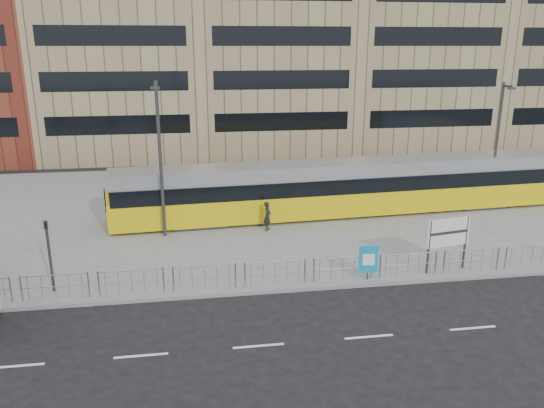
{
  "coord_description": "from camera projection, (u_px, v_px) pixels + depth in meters",
  "views": [
    {
      "loc": [
        -4.0,
        -20.13,
        10.04
      ],
      "look_at": [
        0.01,
        6.0,
        2.11
      ],
      "focal_mm": 35.0,
      "sensor_mm": 36.0,
      "label": 1
    }
  ],
  "objects": [
    {
      "name": "kerb",
      "position": [
        293.0,
        289.0,
        22.55
      ],
      "size": [
        64.0,
        0.25,
        0.17
      ],
      "primitive_type": "cube",
      "color": "gray",
      "rests_on": "ground"
    },
    {
      "name": "tram",
      "position": [
        346.0,
        188.0,
        32.04
      ],
      "size": [
        27.79,
        4.34,
        3.26
      ],
      "rotation": [
        0.0,
        0.0,
        0.06
      ],
      "color": "#D5BB0B",
      "rests_on": "plaza"
    },
    {
      "name": "pedestrian_barrier",
      "position": [
        336.0,
        263.0,
        23.0
      ],
      "size": [
        32.07,
        0.07,
        1.1
      ],
      "color": "#919399",
      "rests_on": "plaza"
    },
    {
      "name": "station_sign",
      "position": [
        448.0,
        235.0,
        23.79
      ],
      "size": [
        2.15,
        0.46,
        2.5
      ],
      "rotation": [
        0.0,
        0.0,
        0.17
      ],
      "color": "#2D2D30",
      "rests_on": "plaza"
    },
    {
      "name": "lamp_post_west",
      "position": [
        160.0,
        154.0,
        27.38
      ],
      "size": [
        0.45,
        1.04,
        8.22
      ],
      "color": "#2D2D30",
      "rests_on": "plaza"
    },
    {
      "name": "pedestrian",
      "position": [
        268.0,
        216.0,
        29.36
      ],
      "size": [
        0.6,
        0.7,
        1.63
      ],
      "primitive_type": "imported",
      "rotation": [
        0.0,
        0.0,
        1.15
      ],
      "color": "black",
      "rests_on": "plaza"
    },
    {
      "name": "ground",
      "position": [
        293.0,
        292.0,
        22.52
      ],
      "size": [
        120.0,
        120.0,
        0.0
      ],
      "primitive_type": "plane",
      "color": "black",
      "rests_on": "ground"
    },
    {
      "name": "lamp_post_east",
      "position": [
        497.0,
        141.0,
        32.6
      ],
      "size": [
        0.45,
        1.04,
        7.78
      ],
      "color": "#2D2D30",
      "rests_on": "plaza"
    },
    {
      "name": "traffic_light_west",
      "position": [
        49.0,
        247.0,
        21.69
      ],
      "size": [
        0.2,
        0.23,
        3.1
      ],
      "rotation": [
        0.0,
        0.0,
        0.2
      ],
      "color": "#2D2D30",
      "rests_on": "plaza"
    },
    {
      "name": "building_row",
      "position": [
        244.0,
        15.0,
        51.48
      ],
      "size": [
        70.4,
        18.4,
        31.2
      ],
      "color": "brown",
      "rests_on": "ground"
    },
    {
      "name": "plaza",
      "position": [
        258.0,
        208.0,
        33.86
      ],
      "size": [
        64.0,
        24.0,
        0.15
      ],
      "primitive_type": "cube",
      "color": "slate",
      "rests_on": "ground"
    },
    {
      "name": "ad_panel",
      "position": [
        368.0,
        260.0,
        23.08
      ],
      "size": [
        0.84,
        0.16,
        1.58
      ],
      "rotation": [
        0.0,
        0.0,
        -0.12
      ],
      "color": "#2D2D30",
      "rests_on": "plaza"
    },
    {
      "name": "road_markings",
      "position": [
        342.0,
        339.0,
        18.88
      ],
      "size": [
        62.0,
        0.12,
        0.01
      ],
      "primitive_type": "cube",
      "color": "white",
      "rests_on": "ground"
    }
  ]
}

